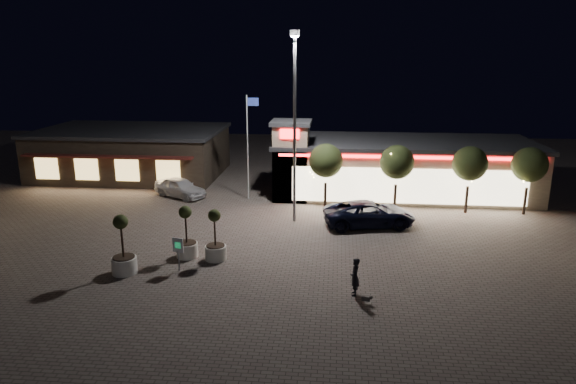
# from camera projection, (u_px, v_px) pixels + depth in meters

# --- Properties ---
(ground) EXTENTS (90.00, 90.00, 0.00)m
(ground) POSITION_uv_depth(u_px,v_px,m) (244.00, 267.00, 27.33)
(ground) COLOR #645951
(ground) RESTS_ON ground
(retail_building) EXTENTS (20.40, 8.40, 6.10)m
(retail_building) POSITION_uv_depth(u_px,v_px,m) (396.00, 166.00, 41.04)
(retail_building) COLOR tan
(retail_building) RESTS_ON ground
(restaurant_building) EXTENTS (16.40, 11.00, 4.30)m
(restaurant_building) POSITION_uv_depth(u_px,v_px,m) (133.00, 152.00, 47.24)
(restaurant_building) COLOR #382D23
(restaurant_building) RESTS_ON ground
(floodlight_pole) EXTENTS (0.60, 0.40, 12.38)m
(floodlight_pole) POSITION_uv_depth(u_px,v_px,m) (295.00, 117.00, 32.96)
(floodlight_pole) COLOR gray
(floodlight_pole) RESTS_ON ground
(flagpole) EXTENTS (0.95, 0.10, 8.00)m
(flagpole) POSITION_uv_depth(u_px,v_px,m) (249.00, 139.00, 38.73)
(flagpole) COLOR white
(flagpole) RESTS_ON ground
(string_tree_a) EXTENTS (2.42, 2.42, 4.79)m
(string_tree_a) POSITION_uv_depth(u_px,v_px,m) (326.00, 161.00, 36.57)
(string_tree_a) COLOR #332319
(string_tree_a) RESTS_ON ground
(string_tree_b) EXTENTS (2.42, 2.42, 4.79)m
(string_tree_b) POSITION_uv_depth(u_px,v_px,m) (397.00, 162.00, 36.11)
(string_tree_b) COLOR #332319
(string_tree_b) RESTS_ON ground
(string_tree_c) EXTENTS (2.42, 2.42, 4.79)m
(string_tree_c) POSITION_uv_depth(u_px,v_px,m) (470.00, 164.00, 35.64)
(string_tree_c) COLOR #332319
(string_tree_c) RESTS_ON ground
(string_tree_d) EXTENTS (2.42, 2.42, 4.79)m
(string_tree_d) POSITION_uv_depth(u_px,v_px,m) (530.00, 165.00, 35.27)
(string_tree_d) COLOR #332319
(string_tree_d) RESTS_ON ground
(pickup_truck) EXTENTS (6.39, 3.87, 1.66)m
(pickup_truck) POSITION_uv_depth(u_px,v_px,m) (369.00, 214.00, 33.59)
(pickup_truck) COLOR black
(pickup_truck) RESTS_ON ground
(white_sedan) EXTENTS (4.82, 3.83, 1.54)m
(white_sedan) POSITION_uv_depth(u_px,v_px,m) (180.00, 187.00, 40.35)
(white_sedan) COLOR silver
(white_sedan) RESTS_ON ground
(pedestrian) EXTENTS (0.44, 0.67, 1.83)m
(pedestrian) POSITION_uv_depth(u_px,v_px,m) (355.00, 277.00, 23.99)
(pedestrian) COLOR black
(pedestrian) RESTS_ON ground
(dog) EXTENTS (0.52, 0.21, 0.28)m
(dog) POSITION_uv_depth(u_px,v_px,m) (368.00, 298.00, 23.29)
(dog) COLOR #59514C
(dog) RESTS_ON ground
(planter_left) EXTENTS (1.21, 1.21, 2.97)m
(planter_left) POSITION_uv_depth(u_px,v_px,m) (187.00, 241.00, 28.49)
(planter_left) COLOR silver
(planter_left) RESTS_ON ground
(planter_mid) EXTENTS (1.29, 1.29, 3.18)m
(planter_mid) POSITION_uv_depth(u_px,v_px,m) (123.00, 255.00, 26.35)
(planter_mid) COLOR silver
(planter_mid) RESTS_ON ground
(planter_right) EXTENTS (1.18, 1.18, 2.89)m
(planter_right) POSITION_uv_depth(u_px,v_px,m) (215.00, 244.00, 28.13)
(planter_right) COLOR silver
(planter_right) RESTS_ON ground
(valet_sign) EXTENTS (0.59, 0.18, 1.81)m
(valet_sign) POSITION_uv_depth(u_px,v_px,m) (178.00, 248.00, 26.57)
(valet_sign) COLOR gray
(valet_sign) RESTS_ON ground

